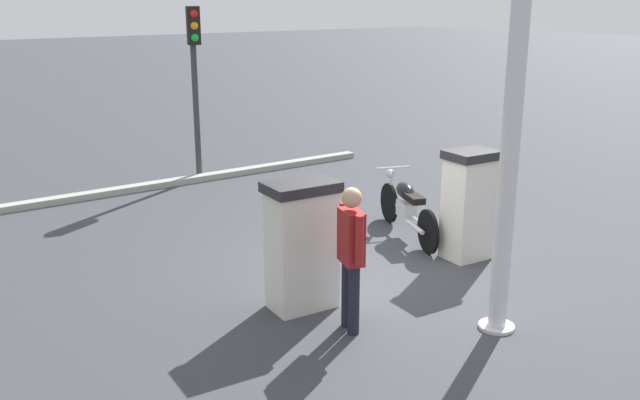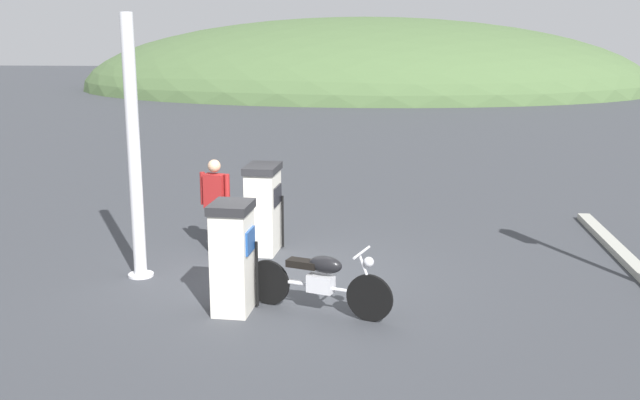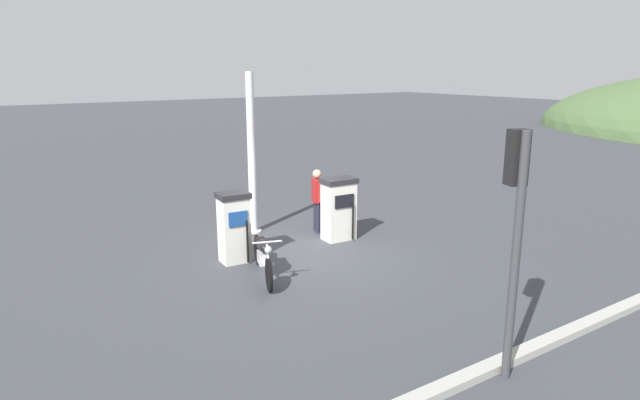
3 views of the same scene
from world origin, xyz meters
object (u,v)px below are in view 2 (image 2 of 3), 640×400
at_px(fuel_pump_near, 233,257).
at_px(fuel_pump_far, 263,208).
at_px(attendant_person, 215,200).
at_px(canopy_support_pole, 134,154).
at_px(motorcycle_near_pump, 320,279).

height_order(fuel_pump_near, fuel_pump_far, fuel_pump_near).
xyz_separation_m(attendant_person, canopy_support_pole, (-0.93, -1.35, 1.02)).
xyz_separation_m(motorcycle_near_pump, canopy_support_pole, (-2.94, 1.33, 1.47)).
distance_m(fuel_pump_near, canopy_support_pole, 2.52).
distance_m(fuel_pump_near, fuel_pump_far, 2.82).
bearing_deg(motorcycle_near_pump, fuel_pump_far, 113.24).
distance_m(fuel_pump_far, attendant_person, 0.84).
height_order(fuel_pump_near, motorcycle_near_pump, fuel_pump_near).
height_order(motorcycle_near_pump, canopy_support_pole, canopy_support_pole).
bearing_deg(canopy_support_pole, attendant_person, 55.42).
bearing_deg(attendant_person, motorcycle_near_pump, -53.16).
xyz_separation_m(fuel_pump_near, attendant_person, (-0.82, 2.73, 0.15)).
height_order(motorcycle_near_pump, attendant_person, attendant_person).
relative_size(fuel_pump_near, canopy_support_pole, 0.38).
bearing_deg(fuel_pump_far, attendant_person, -173.69).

